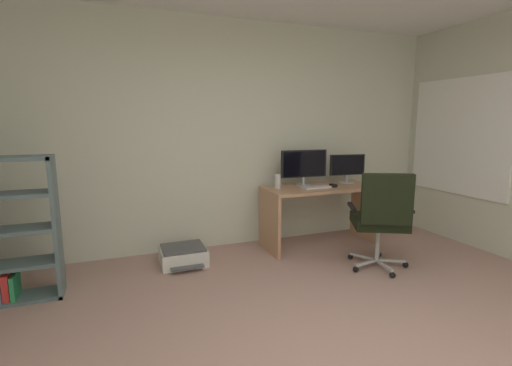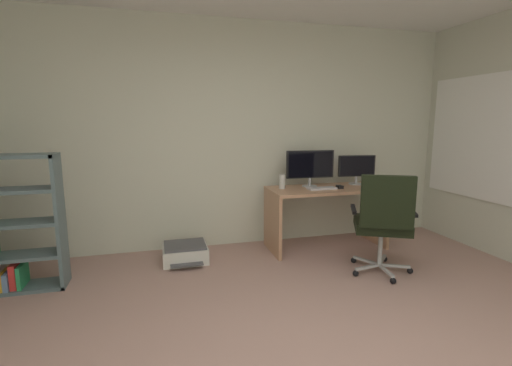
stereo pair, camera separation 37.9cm
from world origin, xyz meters
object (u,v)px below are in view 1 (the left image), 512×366
(monitor_main, at_px, (304,165))
(keyboard, at_px, (317,187))
(desk, at_px, (320,203))
(computer_mouse, at_px, (333,185))
(desktop_speaker, at_px, (278,181))
(printer, at_px, (183,255))
(monitor_secondary, at_px, (347,166))
(office_chair, at_px, (381,216))

(monitor_main, xyz_separation_m, keyboard, (0.07, -0.20, -0.25))
(desk, xyz_separation_m, keyboard, (-0.10, -0.07, 0.21))
(desk, distance_m, computer_mouse, 0.26)
(computer_mouse, height_order, desktop_speaker, desktop_speaker)
(keyboard, height_order, computer_mouse, computer_mouse)
(monitor_main, distance_m, keyboard, 0.32)
(desk, distance_m, desktop_speaker, 0.61)
(keyboard, relative_size, printer, 0.68)
(monitor_main, bearing_deg, printer, -174.48)
(monitor_secondary, relative_size, computer_mouse, 4.75)
(monitor_secondary, xyz_separation_m, keyboard, (-0.56, -0.20, -0.20))
(monitor_main, distance_m, desktop_speaker, 0.41)
(keyboard, bearing_deg, printer, 175.92)
(desktop_speaker, bearing_deg, desk, -8.47)
(desk, relative_size, monitor_secondary, 2.93)
(desk, distance_m, keyboard, 0.24)
(desk, distance_m, monitor_main, 0.50)
(keyboard, relative_size, office_chair, 0.33)
(keyboard, bearing_deg, computer_mouse, -3.96)
(monitor_secondary, distance_m, desktop_speaker, 1.01)
(desk, xyz_separation_m, monitor_secondary, (0.46, 0.13, 0.41))
(monitor_secondary, xyz_separation_m, desktop_speaker, (-1.00, -0.05, -0.13))
(keyboard, relative_size, desktop_speaker, 2.00)
(desktop_speaker, distance_m, office_chair, 1.24)
(keyboard, relative_size, computer_mouse, 3.40)
(monitor_secondary, relative_size, keyboard, 1.40)
(desktop_speaker, relative_size, office_chair, 0.16)
(printer, bearing_deg, office_chair, -25.67)
(office_chair, height_order, printer, office_chair)
(computer_mouse, bearing_deg, monitor_main, 149.37)
(monitor_secondary, height_order, office_chair, monitor_secondary)
(monitor_main, relative_size, desktop_speaker, 3.49)
(monitor_secondary, height_order, printer, monitor_secondary)
(keyboard, bearing_deg, monitor_secondary, 17.30)
(desk, xyz_separation_m, monitor_main, (-0.17, 0.13, 0.46))
(monitor_secondary, distance_m, keyboard, 0.63)
(keyboard, xyz_separation_m, printer, (-1.59, 0.05, -0.65))
(monitor_main, height_order, monitor_secondary, monitor_main)
(monitor_main, bearing_deg, desktop_speaker, -172.69)
(monitor_main, bearing_deg, desk, -37.42)
(computer_mouse, bearing_deg, desk, 152.89)
(monitor_secondary, distance_m, printer, 2.32)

